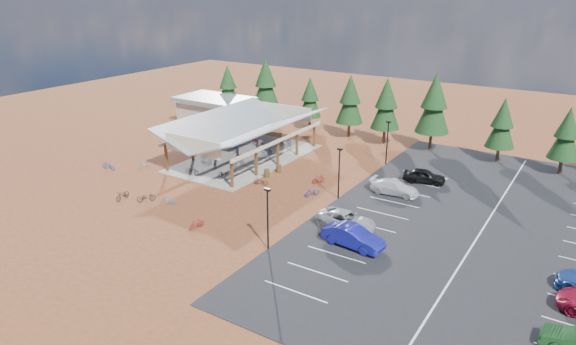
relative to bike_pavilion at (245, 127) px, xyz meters
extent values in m
plane|color=brown|center=(10.00, -7.00, -3.82)|extent=(140.00, 140.00, 0.00)
cube|color=black|center=(28.50, -4.00, -3.80)|extent=(27.00, 44.00, 0.04)
cube|color=gray|center=(0.00, 0.00, -3.77)|extent=(10.60, 18.60, 0.10)
cube|color=#4F2F16|center=(-4.60, -8.40, -2.22)|extent=(0.25, 0.25, 3.00)
cube|color=#4F2F16|center=(-4.60, -4.20, -2.22)|extent=(0.25, 0.25, 3.00)
cube|color=#4F2F16|center=(-4.60, 0.00, -2.22)|extent=(0.25, 0.25, 3.00)
cube|color=#4F2F16|center=(-4.60, 4.20, -2.22)|extent=(0.25, 0.25, 3.00)
cube|color=#4F2F16|center=(-4.60, 8.40, -2.22)|extent=(0.25, 0.25, 3.00)
cube|color=#4F2F16|center=(4.60, -8.40, -2.22)|extent=(0.25, 0.25, 3.00)
cube|color=#4F2F16|center=(4.60, -4.20, -2.22)|extent=(0.25, 0.25, 3.00)
cube|color=#4F2F16|center=(4.60, 0.00, -2.22)|extent=(0.25, 0.25, 3.00)
cube|color=#4F2F16|center=(4.60, 4.20, -2.22)|extent=(0.25, 0.25, 3.00)
cube|color=#4F2F16|center=(4.60, 8.40, -2.22)|extent=(0.25, 0.25, 3.00)
cube|color=beige|center=(-5.00, 0.00, -0.72)|extent=(0.22, 18.00, 0.35)
cube|color=beige|center=(5.00, 0.00, -0.72)|extent=(0.22, 18.00, 0.35)
cube|color=slate|center=(-2.90, 0.00, 0.18)|extent=(5.85, 19.40, 2.13)
cube|color=slate|center=(2.90, 0.00, 0.18)|extent=(5.85, 19.40, 2.13)
cube|color=beige|center=(0.00, -9.00, 0.08)|extent=(7.50, 0.15, 1.80)
cube|color=beige|center=(0.00, 9.00, 0.08)|extent=(7.50, 0.15, 1.80)
cube|color=#ADA593|center=(-14.00, 11.00, -2.22)|extent=(10.00, 6.00, 3.20)
cube|color=slate|center=(-14.00, 11.00, -0.27)|extent=(11.00, 7.00, 0.70)
cylinder|color=black|center=(15.00, -17.00, -1.32)|extent=(0.14, 0.14, 5.00)
cube|color=black|center=(15.00, -17.00, 1.23)|extent=(0.50, 0.25, 0.18)
cylinder|color=black|center=(15.00, -5.00, -1.32)|extent=(0.14, 0.14, 5.00)
cube|color=black|center=(15.00, -5.00, 1.23)|extent=(0.50, 0.25, 0.18)
cylinder|color=black|center=(15.00, 7.00, -1.32)|extent=(0.14, 0.14, 5.00)
cube|color=black|center=(15.00, 7.00, 1.23)|extent=(0.50, 0.25, 0.18)
cylinder|color=#49361A|center=(5.81, -3.95, -3.37)|extent=(0.60, 0.60, 0.90)
cylinder|color=#49361A|center=(6.02, -1.94, -3.37)|extent=(0.60, 0.60, 0.90)
cylinder|color=#382314|center=(-14.61, 15.04, -2.84)|extent=(0.36, 0.36, 1.98)
cone|color=black|center=(-14.61, 15.04, 0.52)|extent=(3.48, 3.48, 4.74)
cone|color=black|center=(-14.61, 15.04, 2.50)|extent=(2.69, 2.69, 3.56)
cylinder|color=#382314|center=(-8.12, 15.95, -2.66)|extent=(0.36, 0.36, 2.33)
cone|color=black|center=(-8.12, 15.95, 1.30)|extent=(4.10, 4.10, 5.59)
cone|color=black|center=(-8.12, 15.95, 3.62)|extent=(3.17, 3.17, 4.19)
cylinder|color=#382314|center=(-0.31, 15.68, -2.91)|extent=(0.36, 0.36, 1.82)
cone|color=black|center=(-0.31, 15.68, 0.19)|extent=(3.21, 3.21, 4.38)
cone|color=black|center=(-0.31, 15.68, 2.01)|extent=(2.48, 2.48, 3.28)
cylinder|color=#382314|center=(6.37, 14.80, -2.78)|extent=(0.36, 0.36, 2.08)
cone|color=black|center=(6.37, 14.80, 0.75)|extent=(3.66, 3.66, 4.99)
cone|color=black|center=(6.37, 14.80, 2.84)|extent=(2.83, 2.83, 3.75)
cylinder|color=#382314|center=(11.60, 14.52, -2.77)|extent=(0.36, 0.36, 2.11)
cone|color=black|center=(11.60, 14.52, 0.82)|extent=(3.72, 3.72, 5.07)
cone|color=black|center=(11.60, 14.52, 2.94)|extent=(2.87, 2.87, 3.80)
cylinder|color=#382314|center=(17.57, 15.05, -2.63)|extent=(0.36, 0.36, 2.38)
cone|color=black|center=(17.57, 15.05, 1.41)|extent=(4.19, 4.19, 5.71)
cone|color=black|center=(17.57, 15.05, 3.79)|extent=(3.24, 3.24, 4.28)
cylinder|color=#382314|center=(25.68, 14.77, -2.89)|extent=(0.36, 0.36, 1.87)
cone|color=black|center=(25.68, 14.77, 0.29)|extent=(3.29, 3.29, 4.49)
cone|color=black|center=(25.68, 14.77, 2.16)|extent=(2.55, 2.55, 3.37)
cylinder|color=#382314|center=(32.35, 14.21, -2.90)|extent=(0.36, 0.36, 1.84)
cone|color=black|center=(32.35, 14.21, 0.23)|extent=(3.24, 3.24, 4.42)
cone|color=black|center=(32.35, 14.21, 2.07)|extent=(2.50, 2.50, 3.31)
imported|color=black|center=(-1.45, -7.80, -3.28)|extent=(1.74, 0.78, 0.88)
imported|color=#919599|center=(-3.20, -3.42, -3.27)|extent=(1.56, 0.68, 0.91)
imported|color=navy|center=(-3.58, 2.15, -3.30)|extent=(1.70, 1.07, 0.84)
imported|color=maroon|center=(-2.19, 5.45, -3.27)|extent=(1.58, 0.76, 0.92)
imported|color=black|center=(2.20, -6.83, -3.30)|extent=(1.67, 0.82, 0.84)
imported|color=gray|center=(0.86, -2.52, -3.21)|extent=(1.71, 0.54, 1.02)
imported|color=navy|center=(1.19, 2.69, -3.30)|extent=(1.62, 0.61, 0.84)
imported|color=maroon|center=(0.82, 7.38, -3.21)|extent=(1.79, 0.93, 1.04)
imported|color=black|center=(-2.47, -16.49, -3.34)|extent=(0.97, 1.92, 0.96)
imported|color=gray|center=(-7.53, -9.10, -3.38)|extent=(1.06, 1.50, 0.89)
imported|color=navy|center=(-10.58, -11.53, -3.33)|extent=(1.94, 0.82, 1.00)
imported|color=maroon|center=(7.85, -17.38, -3.36)|extent=(0.75, 1.62, 0.94)
imported|color=black|center=(-0.20, -15.58, -3.36)|extent=(1.54, 1.76, 0.92)
imported|color=gray|center=(2.09, -14.83, -3.34)|extent=(1.61, 0.48, 0.96)
imported|color=navy|center=(12.58, -5.94, -3.36)|extent=(1.23, 1.85, 0.92)
imported|color=maroon|center=(11.37, -2.46, -3.36)|extent=(1.18, 1.53, 0.92)
imported|color=black|center=(6.55, -6.13, -3.42)|extent=(1.63, 0.97, 0.81)
imported|color=navy|center=(20.46, -13.08, -2.95)|extent=(5.20, 2.24, 1.67)
imported|color=#A5A9AD|center=(18.55, -10.43, -3.05)|extent=(5.44, 2.83, 1.46)
imported|color=silver|center=(19.19, -1.03, -3.09)|extent=(4.88, 2.17, 1.39)
imported|color=black|center=(20.66, 3.59, -3.05)|extent=(4.57, 2.56, 1.47)
camera|label=1|loc=(35.67, -46.44, 15.83)|focal=32.00mm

